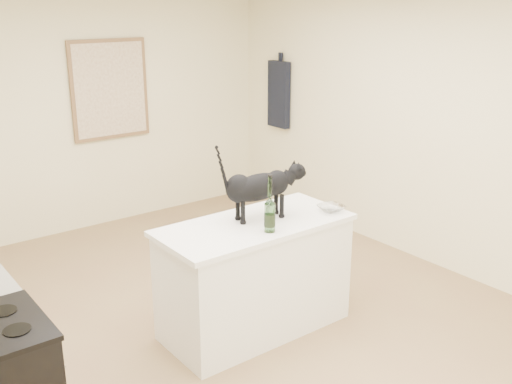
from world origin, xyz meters
name	(u,v)px	position (x,y,z in m)	size (l,w,h in m)	color
floor	(230,321)	(0.00, 0.00, 0.00)	(5.50, 5.50, 0.00)	olive
wall_back	(85,114)	(0.00, 2.75, 1.30)	(4.50, 4.50, 0.00)	beige
wall_right	(418,130)	(2.25, 0.00, 1.30)	(5.50, 5.50, 0.00)	beige
island_base	(255,279)	(0.10, -0.20, 0.43)	(1.44, 0.67, 0.86)	white
island_top	(255,225)	(0.10, -0.20, 0.88)	(1.50, 0.70, 0.04)	white
artwork_frame	(110,90)	(0.30, 2.72, 1.55)	(0.90, 0.03, 1.10)	brown
artwork_canvas	(110,90)	(0.30, 2.70, 1.55)	(0.82, 0.00, 1.02)	beige
hanging_garment	(279,95)	(2.19, 2.05, 1.40)	(0.08, 0.34, 0.80)	black
black_cat	(259,191)	(0.17, -0.15, 1.13)	(0.65, 0.20, 0.46)	black
wine_bottle	(270,207)	(0.07, -0.41, 1.09)	(0.08, 0.08, 0.38)	#285C25
glass_bowl	(331,209)	(0.73, -0.38, 0.93)	(0.21, 0.21, 0.05)	silver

